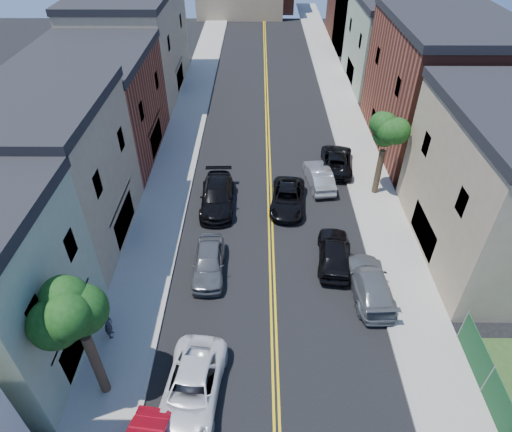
{
  "coord_description": "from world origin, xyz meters",
  "views": [
    {
      "loc": [
        -0.86,
        3.3,
        18.98
      ],
      "look_at": [
        -0.99,
        24.64,
        2.0
      ],
      "focal_mm": 30.35,
      "sensor_mm": 36.0,
      "label": 1
    }
  ],
  "objects_px": {
    "black_car_left": "(217,196)",
    "dark_car_right_far": "(336,160)",
    "black_car_right": "(334,252)",
    "black_suv_lane": "(288,198)",
    "white_pickup": "(192,389)",
    "pedestrian_left": "(108,324)",
    "grey_car_left": "(209,262)",
    "silver_car_right": "(319,176)",
    "grey_car_right": "(370,284)"
  },
  "relations": [
    {
      "from": "black_car_left",
      "to": "dark_car_right_far",
      "type": "distance_m",
      "value": 10.61
    },
    {
      "from": "black_car_right",
      "to": "black_suv_lane",
      "type": "bearing_deg",
      "value": -59.8
    },
    {
      "from": "white_pickup",
      "to": "black_suv_lane",
      "type": "distance_m",
      "value": 15.54
    },
    {
      "from": "pedestrian_left",
      "to": "black_car_right",
      "type": "bearing_deg",
      "value": -77.17
    },
    {
      "from": "grey_car_left",
      "to": "pedestrian_left",
      "type": "xyz_separation_m",
      "value": [
        -4.65,
        -4.74,
        0.26
      ]
    },
    {
      "from": "white_pickup",
      "to": "pedestrian_left",
      "type": "xyz_separation_m",
      "value": [
        -4.64,
        3.32,
        0.28
      ]
    },
    {
      "from": "white_pickup",
      "to": "pedestrian_left",
      "type": "distance_m",
      "value": 5.71
    },
    {
      "from": "black_car_left",
      "to": "silver_car_right",
      "type": "distance_m",
      "value": 8.07
    },
    {
      "from": "grey_car_left",
      "to": "black_car_left",
      "type": "xyz_separation_m",
      "value": [
        0.0,
        6.7,
        0.04
      ]
    },
    {
      "from": "grey_car_right",
      "to": "grey_car_left",
      "type": "bearing_deg",
      "value": -12.16
    },
    {
      "from": "black_car_right",
      "to": "pedestrian_left",
      "type": "height_order",
      "value": "pedestrian_left"
    },
    {
      "from": "white_pickup",
      "to": "black_suv_lane",
      "type": "bearing_deg",
      "value": 77.15
    },
    {
      "from": "white_pickup",
      "to": "dark_car_right_far",
      "type": "height_order",
      "value": "white_pickup"
    },
    {
      "from": "black_car_right",
      "to": "black_suv_lane",
      "type": "distance_m",
      "value": 6.27
    },
    {
      "from": "black_suv_lane",
      "to": "black_car_right",
      "type": "bearing_deg",
      "value": -59.87
    },
    {
      "from": "black_car_left",
      "to": "black_car_right",
      "type": "xyz_separation_m",
      "value": [
        7.6,
        -5.81,
        -0.01
      ]
    },
    {
      "from": "white_pickup",
      "to": "silver_car_right",
      "type": "bearing_deg",
      "value": 72.62
    },
    {
      "from": "white_pickup",
      "to": "black_car_left",
      "type": "xyz_separation_m",
      "value": [
        0.02,
        14.76,
        0.07
      ]
    },
    {
      "from": "grey_car_right",
      "to": "pedestrian_left",
      "type": "xyz_separation_m",
      "value": [
        -13.95,
        -3.12,
        0.28
      ]
    },
    {
      "from": "black_car_left",
      "to": "grey_car_right",
      "type": "bearing_deg",
      "value": -43.1
    },
    {
      "from": "silver_car_right",
      "to": "black_suv_lane",
      "type": "distance_m",
      "value": 3.77
    },
    {
      "from": "dark_car_right_far",
      "to": "grey_car_left",
      "type": "bearing_deg",
      "value": 59.6
    },
    {
      "from": "white_pickup",
      "to": "grey_car_left",
      "type": "bearing_deg",
      "value": 96.06
    },
    {
      "from": "black_car_right",
      "to": "black_suv_lane",
      "type": "relative_size",
      "value": 0.94
    },
    {
      "from": "grey_car_left",
      "to": "black_car_left",
      "type": "bearing_deg",
      "value": 88.57
    },
    {
      "from": "grey_car_left",
      "to": "pedestrian_left",
      "type": "height_order",
      "value": "pedestrian_left"
    },
    {
      "from": "white_pickup",
      "to": "black_car_right",
      "type": "relative_size",
      "value": 1.15
    },
    {
      "from": "grey_car_right",
      "to": "pedestrian_left",
      "type": "height_order",
      "value": "pedestrian_left"
    },
    {
      "from": "black_car_left",
      "to": "white_pickup",
      "type": "bearing_deg",
      "value": -91.34
    },
    {
      "from": "white_pickup",
      "to": "silver_car_right",
      "type": "relative_size",
      "value": 1.19
    },
    {
      "from": "grey_car_left",
      "to": "dark_car_right_far",
      "type": "bearing_deg",
      "value": 50.59
    },
    {
      "from": "grey_car_left",
      "to": "dark_car_right_far",
      "type": "relative_size",
      "value": 0.87
    },
    {
      "from": "silver_car_right",
      "to": "grey_car_right",
      "type": "bearing_deg",
      "value": 91.48
    },
    {
      "from": "black_car_right",
      "to": "grey_car_left",
      "type": "bearing_deg",
      "value": 12.96
    },
    {
      "from": "grey_car_left",
      "to": "grey_car_right",
      "type": "xyz_separation_m",
      "value": [
        9.3,
        -1.62,
        -0.03
      ]
    },
    {
      "from": "silver_car_right",
      "to": "dark_car_right_far",
      "type": "height_order",
      "value": "silver_car_right"
    },
    {
      "from": "grey_car_left",
      "to": "silver_car_right",
      "type": "xyz_separation_m",
      "value": [
        7.6,
        9.4,
        -0.03
      ]
    },
    {
      "from": "grey_car_left",
      "to": "pedestrian_left",
      "type": "bearing_deg",
      "value": -135.92
    },
    {
      "from": "grey_car_left",
      "to": "dark_car_right_far",
      "type": "distance_m",
      "value": 15.06
    },
    {
      "from": "dark_car_right_far",
      "to": "black_car_left",
      "type": "bearing_deg",
      "value": 36.73
    },
    {
      "from": "pedestrian_left",
      "to": "grey_car_left",
      "type": "bearing_deg",
      "value": -56.35
    },
    {
      "from": "black_car_left",
      "to": "black_suv_lane",
      "type": "height_order",
      "value": "black_car_left"
    },
    {
      "from": "black_car_left",
      "to": "grey_car_right",
      "type": "xyz_separation_m",
      "value": [
        9.3,
        -8.32,
        -0.07
      ]
    },
    {
      "from": "grey_car_left",
      "to": "silver_car_right",
      "type": "bearing_deg",
      "value": 49.62
    },
    {
      "from": "grey_car_right",
      "to": "black_car_right",
      "type": "relative_size",
      "value": 1.1
    },
    {
      "from": "white_pickup",
      "to": "black_car_left",
      "type": "distance_m",
      "value": 14.76
    },
    {
      "from": "black_car_right",
      "to": "pedestrian_left",
      "type": "bearing_deg",
      "value": 30.92
    },
    {
      "from": "grey_car_left",
      "to": "pedestrian_left",
      "type": "distance_m",
      "value": 6.65
    },
    {
      "from": "white_pickup",
      "to": "pedestrian_left",
      "type": "bearing_deg",
      "value": 150.57
    },
    {
      "from": "pedestrian_left",
      "to": "black_car_left",
      "type": "bearing_deg",
      "value": -33.99
    }
  ]
}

